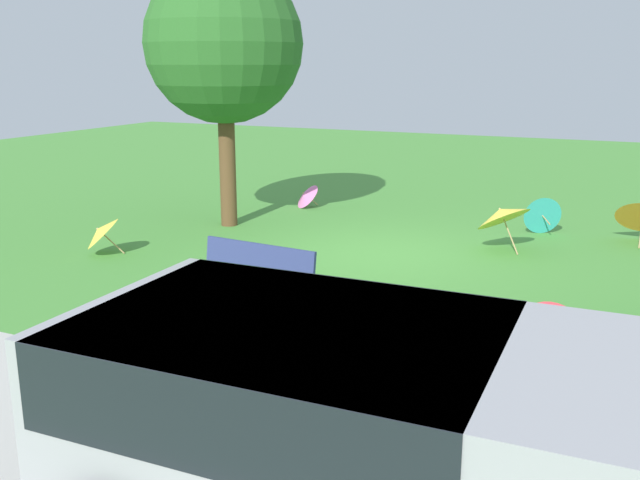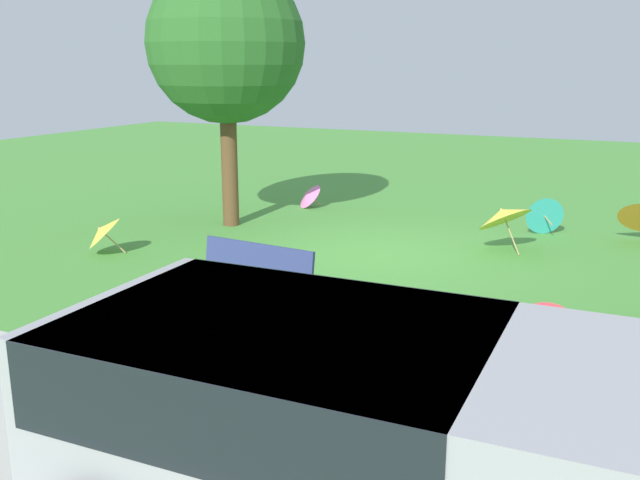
# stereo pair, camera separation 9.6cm
# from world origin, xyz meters

# --- Properties ---
(ground) EXTENTS (40.00, 40.00, 0.00)m
(ground) POSITION_xyz_m (0.00, 0.00, 0.00)
(ground) COLOR #478C38
(road_strip) EXTENTS (40.00, 4.12, 0.01)m
(road_strip) POSITION_xyz_m (0.00, 7.12, 0.00)
(road_strip) COLOR #B2AFA8
(road_strip) RESTS_ON ground
(van_dark) EXTENTS (4.64, 2.20, 1.53)m
(van_dark) POSITION_xyz_m (-2.82, 6.87, 0.91)
(van_dark) COLOR #99999E
(van_dark) RESTS_ON ground
(park_bench) EXTENTS (1.64, 0.62, 0.90)m
(park_bench) POSITION_xyz_m (0.27, 3.07, 0.47)
(park_bench) COLOR navy
(park_bench) RESTS_ON ground
(shade_tree) EXTENTS (2.92, 2.92, 4.87)m
(shade_tree) POSITION_xyz_m (3.28, -0.88, 3.38)
(shade_tree) COLOR brown
(shade_tree) RESTS_ON ground
(parasol_yellow_0) EXTENTS (0.87, 0.90, 0.67)m
(parasol_yellow_0) POSITION_xyz_m (4.02, 1.87, 0.39)
(parasol_yellow_0) COLOR tan
(parasol_yellow_0) RESTS_ON ground
(parasol_teal_2) EXTENTS (0.73, 0.67, 0.71)m
(parasol_teal_2) POSITION_xyz_m (-2.30, -2.72, 0.35)
(parasol_teal_2) COLOR tan
(parasol_teal_2) RESTS_ON ground
(parasol_pink_0) EXTENTS (0.79, 0.78, 0.55)m
(parasol_pink_0) POSITION_xyz_m (2.69, -3.04, 0.28)
(parasol_pink_0) COLOR tan
(parasol_pink_0) RESTS_ON ground
(parasol_yellow_1) EXTENTS (1.18, 1.20, 0.93)m
(parasol_yellow_1) POSITION_xyz_m (-1.86, -1.15, 0.62)
(parasol_yellow_1) COLOR tan
(parasol_yellow_1) RESTS_ON ground
(parasol_red_0) EXTENTS (0.76, 0.68, 0.68)m
(parasol_red_0) POSITION_xyz_m (-3.20, 3.29, 0.34)
(parasol_red_0) COLOR tan
(parasol_red_0) RESTS_ON ground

